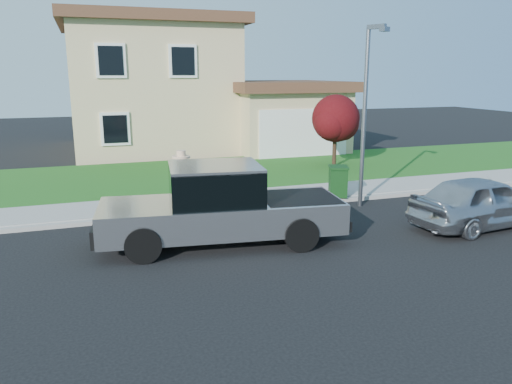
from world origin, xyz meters
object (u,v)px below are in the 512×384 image
at_px(woman, 182,189).
at_px(street_lamp, 366,106).
at_px(pickup_truck, 221,207).
at_px(ornamental_tree, 336,121).
at_px(trash_bin, 338,181).
at_px(sedan, 483,201).

height_order(woman, street_lamp, street_lamp).
height_order(pickup_truck, ornamental_tree, ornamental_tree).
bearing_deg(pickup_truck, woman, 112.91).
xyz_separation_m(trash_bin, street_lamp, (0.37, -0.90, 2.45)).
xyz_separation_m(ornamental_tree, street_lamp, (-2.19, -5.99, 1.02)).
height_order(trash_bin, street_lamp, street_lamp).
relative_size(sedan, ornamental_tree, 1.34).
relative_size(ornamental_tree, trash_bin, 3.12).
relative_size(pickup_truck, trash_bin, 6.22).
bearing_deg(woman, ornamental_tree, -167.25).
xyz_separation_m(ornamental_tree, trash_bin, (-2.56, -5.09, -1.43)).
bearing_deg(street_lamp, trash_bin, 88.77).
height_order(woman, ornamental_tree, ornamental_tree).
bearing_deg(pickup_truck, ornamental_tree, 54.74).
xyz_separation_m(sedan, trash_bin, (-2.32, 3.83, -0.05)).
bearing_deg(sedan, pickup_truck, 76.74).
distance_m(pickup_truck, trash_bin, 5.50).
relative_size(pickup_truck, sedan, 1.49).
height_order(woman, sedan, woman).
height_order(sedan, street_lamp, street_lamp).
distance_m(sedan, trash_bin, 4.48).
relative_size(woman, street_lamp, 0.38).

